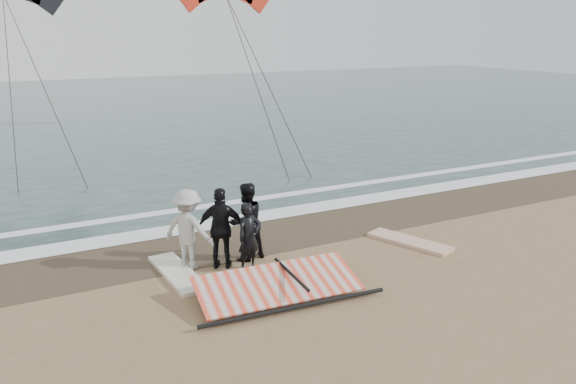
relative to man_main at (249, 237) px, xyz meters
name	(u,v)px	position (x,y,z in m)	size (l,w,h in m)	color
ground	(339,307)	(0.86, -2.52, -0.81)	(120.00, 120.00, 0.00)	#8C704C
sea	(88,109)	(0.86, 30.48, -0.80)	(120.00, 54.00, 0.02)	#233838
wet_sand	(250,237)	(0.86, 1.98, -0.81)	(120.00, 2.80, 0.01)	#4C3D2B
foam_near	(230,221)	(0.86, 3.38, -0.79)	(120.00, 0.90, 0.01)	white
foam_far	(211,205)	(0.86, 5.08, -0.79)	(120.00, 0.45, 0.01)	white
man_main	(249,237)	(0.00, 0.00, 0.00)	(0.59, 0.39, 1.63)	black
board_white	(409,241)	(4.41, -0.35, -0.77)	(0.63, 2.25, 0.09)	silver
board_cream	(178,273)	(-1.57, 0.48, -0.77)	(0.63, 2.37, 0.10)	silver
trio_cluster	(216,227)	(-0.56, 0.63, 0.15)	(2.61, 1.47, 1.93)	black
sail_rig	(273,286)	(-0.06, -1.38, -0.62)	(3.98, 1.93, 0.49)	black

